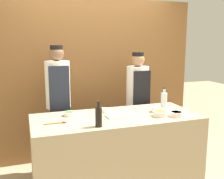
% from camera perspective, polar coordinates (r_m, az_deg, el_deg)
% --- Properties ---
extents(cabinet_wall, '(3.26, 0.18, 2.40)m').
position_cam_1_polar(cabinet_wall, '(4.06, -4.68, 2.27)').
color(cabinet_wall, brown).
rests_on(cabinet_wall, ground_plane).
extents(counter, '(1.90, 0.81, 0.93)m').
position_cam_1_polar(counter, '(3.17, 0.99, -13.93)').
color(counter, tan).
rests_on(counter, ground_plane).
extents(sauce_bowl_white, '(0.12, 0.12, 0.04)m').
position_cam_1_polar(sauce_bowl_white, '(3.17, -1.61, -4.49)').
color(sauce_bowl_white, white).
rests_on(sauce_bowl_white, counter).
extents(sauce_bowl_green, '(0.14, 0.14, 0.05)m').
position_cam_1_polar(sauce_bowl_green, '(3.05, -9.28, -5.20)').
color(sauce_bowl_green, white).
rests_on(sauce_bowl_green, counter).
extents(sauce_bowl_yellow, '(0.16, 0.16, 0.06)m').
position_cam_1_polar(sauce_bowl_yellow, '(3.03, 10.47, -5.16)').
color(sauce_bowl_yellow, white).
rests_on(sauce_bowl_yellow, counter).
extents(sauce_bowl_brown, '(0.13, 0.13, 0.06)m').
position_cam_1_polar(sauce_bowl_brown, '(3.22, 9.68, -4.26)').
color(sauce_bowl_brown, white).
rests_on(sauce_bowl_brown, counter).
extents(sauce_bowl_red, '(0.15, 0.15, 0.06)m').
position_cam_1_polar(sauce_bowl_red, '(3.07, 13.84, -5.18)').
color(sauce_bowl_red, white).
rests_on(sauce_bowl_red, counter).
extents(cutting_board, '(0.32, 0.18, 0.02)m').
position_cam_1_polar(cutting_board, '(2.98, 1.81, -5.72)').
color(cutting_board, white).
rests_on(cutting_board, counter).
extents(bottle_clear, '(0.08, 0.08, 0.25)m').
position_cam_1_polar(bottle_clear, '(3.46, 11.23, -2.10)').
color(bottle_clear, silver).
rests_on(bottle_clear, counter).
extents(bottle_soy, '(0.07, 0.07, 0.26)m').
position_cam_1_polar(bottle_soy, '(2.62, -2.91, -5.93)').
color(bottle_soy, black).
rests_on(bottle_soy, counter).
extents(wooden_spoon, '(0.25, 0.04, 0.03)m').
position_cam_1_polar(wooden_spoon, '(2.79, -11.49, -7.02)').
color(wooden_spoon, '#B2844C').
rests_on(wooden_spoon, counter).
extents(chef_left, '(0.32, 0.32, 1.73)m').
position_cam_1_polar(chef_left, '(3.52, -11.56, -3.38)').
color(chef_left, '#28282D').
rests_on(chef_left, ground_plane).
extents(chef_right, '(0.32, 0.32, 1.62)m').
position_cam_1_polar(chef_right, '(3.83, 5.51, -2.98)').
color(chef_right, '#28282D').
rests_on(chef_right, ground_plane).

